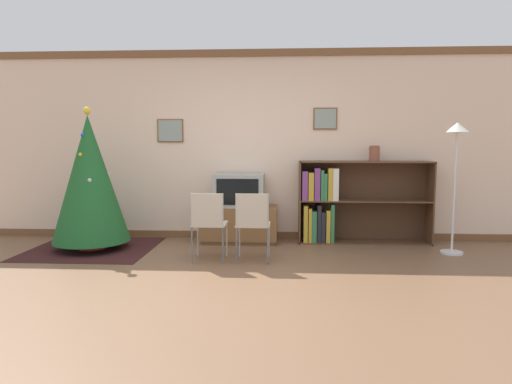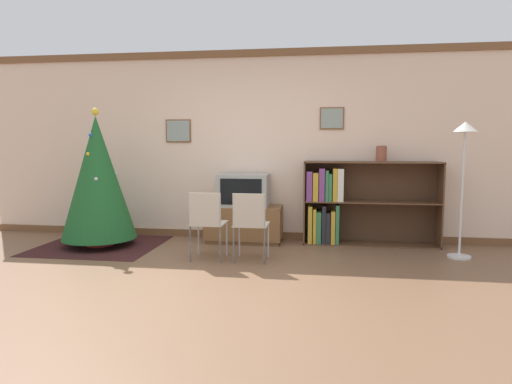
% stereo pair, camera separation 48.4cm
% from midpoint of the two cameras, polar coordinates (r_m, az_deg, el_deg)
% --- Properties ---
extents(ground_plane, '(24.00, 24.00, 0.00)m').
position_cam_midpoint_polar(ground_plane, '(4.57, -2.35, -11.57)').
color(ground_plane, brown).
extents(wall_back, '(8.07, 0.11, 2.70)m').
position_cam_midpoint_polar(wall_back, '(6.63, 1.31, 5.81)').
color(wall_back, beige).
rests_on(wall_back, ground_plane).
extents(area_rug, '(1.59, 1.50, 0.01)m').
position_cam_midpoint_polar(area_rug, '(6.51, -16.91, -6.42)').
color(area_rug, '#381919').
rests_on(area_rug, ground_plane).
extents(christmas_tree, '(0.99, 0.99, 1.84)m').
position_cam_midpoint_polar(christmas_tree, '(6.37, -17.17, 1.67)').
color(christmas_tree, maroon).
rests_on(christmas_tree, area_rug).
extents(tv_console, '(1.06, 0.50, 0.51)m').
position_cam_midpoint_polar(tv_console, '(6.42, 0.66, -4.01)').
color(tv_console, brown).
rests_on(tv_console, ground_plane).
extents(television, '(0.69, 0.49, 0.45)m').
position_cam_midpoint_polar(television, '(6.35, 0.66, 0.24)').
color(television, '#9E9E99').
rests_on(television, tv_console).
extents(folding_chair_left, '(0.40, 0.40, 0.82)m').
position_cam_midpoint_polar(folding_chair_left, '(5.39, -3.61, -3.67)').
color(folding_chair_left, '#BCB29E').
rests_on(folding_chair_left, ground_plane).
extents(folding_chair_right, '(0.40, 0.40, 0.82)m').
position_cam_midpoint_polar(folding_chair_right, '(5.31, 1.88, -3.82)').
color(folding_chair_right, '#BCB29E').
rests_on(folding_chair_right, ground_plane).
extents(bookshelf, '(1.82, 0.36, 1.14)m').
position_cam_midpoint_polar(bookshelf, '(6.42, 13.28, -1.48)').
color(bookshelf, brown).
rests_on(bookshelf, ground_plane).
extents(vase, '(0.14, 0.14, 0.21)m').
position_cam_midpoint_polar(vase, '(6.41, 17.51, 4.62)').
color(vase, brown).
rests_on(vase, bookshelf).
extents(standing_lamp, '(0.28, 0.28, 1.64)m').
position_cam_midpoint_polar(standing_lamp, '(6.07, 26.68, 4.27)').
color(standing_lamp, silver).
rests_on(standing_lamp, ground_plane).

